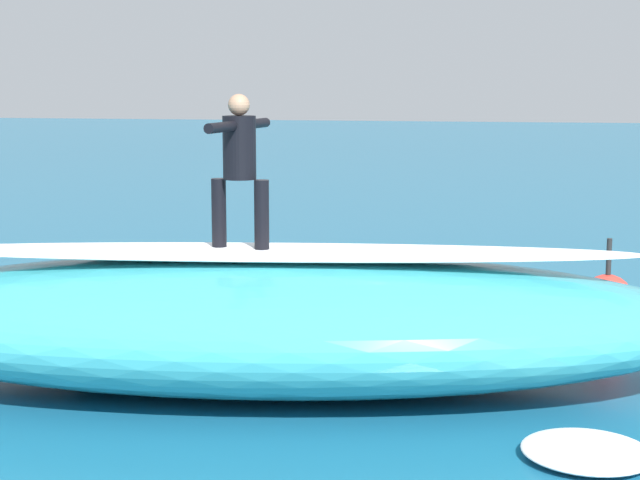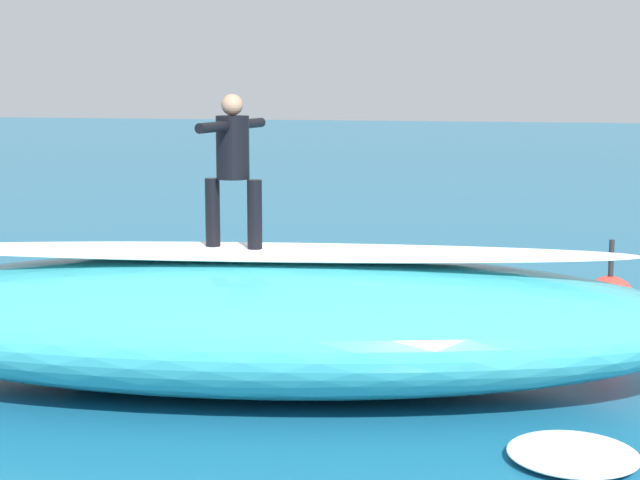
% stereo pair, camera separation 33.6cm
% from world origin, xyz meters
% --- Properties ---
extents(ground_plane, '(120.00, 120.00, 0.00)m').
position_xyz_m(ground_plane, '(0.00, 0.00, 0.00)').
color(ground_plane, '#196084').
extents(wave_crest, '(8.68, 4.22, 1.26)m').
position_xyz_m(wave_crest, '(-0.22, 2.59, 0.63)').
color(wave_crest, teal).
rests_on(wave_crest, ground_plane).
extents(wave_foam_lip, '(7.15, 2.11, 0.08)m').
position_xyz_m(wave_foam_lip, '(-0.22, 2.59, 1.30)').
color(wave_foam_lip, white).
rests_on(wave_foam_lip, wave_crest).
extents(surfboard_riding, '(2.11, 0.77, 0.08)m').
position_xyz_m(surfboard_riding, '(0.05, 2.63, 1.30)').
color(surfboard_riding, yellow).
rests_on(surfboard_riding, wave_crest).
extents(surfer_riding, '(0.57, 1.37, 1.44)m').
position_xyz_m(surfer_riding, '(0.05, 2.63, 2.18)').
color(surfer_riding, black).
rests_on(surfer_riding, surfboard_riding).
extents(surfboard_paddling, '(2.08, 1.06, 0.07)m').
position_xyz_m(surfboard_paddling, '(-0.49, -2.23, 0.04)').
color(surfboard_paddling, yellow).
rests_on(surfboard_paddling, ground_plane).
extents(surfer_paddling, '(1.65, 0.65, 0.30)m').
position_xyz_m(surfer_paddling, '(-0.61, -2.20, 0.20)').
color(surfer_paddling, black).
rests_on(surfer_paddling, surfboard_paddling).
extents(buoy_marker, '(0.62, 0.62, 1.05)m').
position_xyz_m(buoy_marker, '(-3.54, -0.63, 0.31)').
color(buoy_marker, red).
rests_on(buoy_marker, ground_plane).
extents(foam_patch_near, '(0.95, 1.08, 0.18)m').
position_xyz_m(foam_patch_near, '(1.67, 1.81, 0.09)').
color(foam_patch_near, white).
rests_on(foam_patch_near, ground_plane).
extents(foam_patch_mid, '(1.09, 1.16, 0.16)m').
position_xyz_m(foam_patch_mid, '(3.66, -0.92, 0.08)').
color(foam_patch_mid, white).
rests_on(foam_patch_mid, ground_plane).
extents(foam_patch_far, '(1.38, 1.40, 0.13)m').
position_xyz_m(foam_patch_far, '(-3.11, 4.03, 0.07)').
color(foam_patch_far, white).
rests_on(foam_patch_far, ground_plane).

